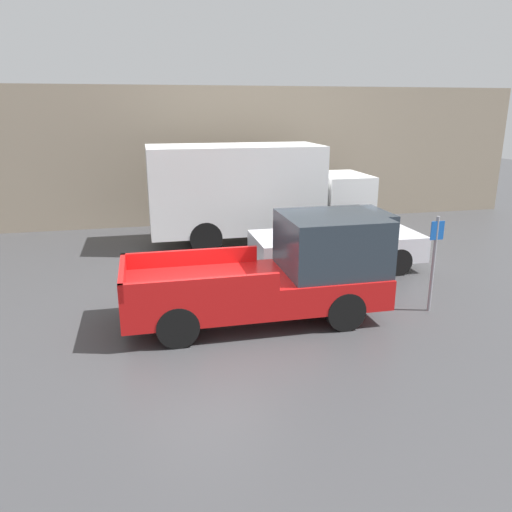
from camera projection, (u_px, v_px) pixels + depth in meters
name	position (u px, v px, depth m)	size (l,w,h in m)	color
ground_plane	(205.00, 327.00, 10.13)	(60.00, 60.00, 0.00)	#3D3D3F
building_wall	(170.00, 157.00, 18.30)	(28.00, 0.15, 5.05)	gray
pickup_truck	(281.00, 272.00, 10.37)	(5.34, 2.05, 2.16)	red
car	(338.00, 240.00, 13.61)	(4.55, 1.99, 1.58)	silver
delivery_truck	(252.00, 191.00, 16.12)	(7.17, 2.41, 3.16)	white
parking_sign	(434.00, 258.00, 10.64)	(0.30, 0.07, 2.11)	gray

